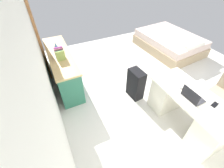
{
  "coord_description": "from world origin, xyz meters",
  "views": [
    {
      "loc": [
        -2.11,
        2.11,
        2.52
      ],
      "look_at": [
        -0.18,
        1.19,
        0.6
      ],
      "focal_mm": 24.98,
      "sensor_mm": 36.0,
      "label": 1
    }
  ],
  "objects_px": {
    "office_chair": "(222,97)",
    "credenza": "(63,68)",
    "desk": "(188,110)",
    "suitcase_black": "(136,84)",
    "figurine_small": "(56,45)",
    "computer_mouse": "(181,87)",
    "cell_phone_near_laptop": "(215,105)",
    "laptop": "(192,96)",
    "bed": "(169,42)"
  },
  "relations": [
    {
      "from": "laptop",
      "to": "cell_phone_near_laptop",
      "type": "distance_m",
      "value": 0.34
    },
    {
      "from": "desk",
      "to": "figurine_small",
      "type": "xyz_separation_m",
      "value": [
        2.46,
        1.69,
        0.46
      ]
    },
    {
      "from": "suitcase_black",
      "to": "computer_mouse",
      "type": "relative_size",
      "value": 6.68
    },
    {
      "from": "computer_mouse",
      "to": "figurine_small",
      "type": "bearing_deg",
      "value": 35.37
    },
    {
      "from": "computer_mouse",
      "to": "cell_phone_near_laptop",
      "type": "xyz_separation_m",
      "value": [
        -0.51,
        -0.19,
        -0.01
      ]
    },
    {
      "from": "desk",
      "to": "suitcase_black",
      "type": "height_order",
      "value": "desk"
    },
    {
      "from": "office_chair",
      "to": "laptop",
      "type": "distance_m",
      "value": 0.93
    },
    {
      "from": "credenza",
      "to": "cell_phone_near_laptop",
      "type": "height_order",
      "value": "credenza"
    },
    {
      "from": "credenza",
      "to": "desk",
      "type": "bearing_deg",
      "value": -141.6
    },
    {
      "from": "bed",
      "to": "suitcase_black",
      "type": "relative_size",
      "value": 2.99
    },
    {
      "from": "desk",
      "to": "figurine_small",
      "type": "relative_size",
      "value": 13.22
    },
    {
      "from": "cell_phone_near_laptop",
      "to": "laptop",
      "type": "bearing_deg",
      "value": 29.72
    },
    {
      "from": "office_chair",
      "to": "suitcase_black",
      "type": "xyz_separation_m",
      "value": [
        1.07,
        1.19,
        -0.09
      ]
    },
    {
      "from": "office_chair",
      "to": "computer_mouse",
      "type": "distance_m",
      "value": 0.93
    },
    {
      "from": "cell_phone_near_laptop",
      "to": "bed",
      "type": "bearing_deg",
      "value": -42.61
    },
    {
      "from": "desk",
      "to": "laptop",
      "type": "bearing_deg",
      "value": 97.29
    },
    {
      "from": "suitcase_black",
      "to": "cell_phone_near_laptop",
      "type": "xyz_separation_m",
      "value": [
        -1.26,
        -0.56,
        0.39
      ]
    },
    {
      "from": "laptop",
      "to": "cell_phone_near_laptop",
      "type": "xyz_separation_m",
      "value": [
        -0.25,
        -0.22,
        -0.04
      ]
    },
    {
      "from": "office_chair",
      "to": "bed",
      "type": "distance_m",
      "value": 2.51
    },
    {
      "from": "desk",
      "to": "computer_mouse",
      "type": "bearing_deg",
      "value": 12.19
    },
    {
      "from": "bed",
      "to": "laptop",
      "type": "xyz_separation_m",
      "value": [
        -2.3,
        1.71,
        0.53
      ]
    },
    {
      "from": "computer_mouse",
      "to": "figurine_small",
      "type": "height_order",
      "value": "figurine_small"
    },
    {
      "from": "laptop",
      "to": "figurine_small",
      "type": "height_order",
      "value": "laptop"
    },
    {
      "from": "desk",
      "to": "computer_mouse",
      "type": "height_order",
      "value": "computer_mouse"
    },
    {
      "from": "credenza",
      "to": "suitcase_black",
      "type": "relative_size",
      "value": 2.69
    },
    {
      "from": "desk",
      "to": "credenza",
      "type": "relative_size",
      "value": 0.81
    },
    {
      "from": "credenza",
      "to": "figurine_small",
      "type": "bearing_deg",
      "value": 0.27
    },
    {
      "from": "office_chair",
      "to": "bed",
      "type": "bearing_deg",
      "value": -19.95
    },
    {
      "from": "bed",
      "to": "figurine_small",
      "type": "height_order",
      "value": "figurine_small"
    },
    {
      "from": "office_chair",
      "to": "figurine_small",
      "type": "distance_m",
      "value": 3.55
    },
    {
      "from": "computer_mouse",
      "to": "desk",
      "type": "bearing_deg",
      "value": -169.05
    },
    {
      "from": "computer_mouse",
      "to": "figurine_small",
      "type": "relative_size",
      "value": 0.91
    },
    {
      "from": "bed",
      "to": "computer_mouse",
      "type": "distance_m",
      "value": 2.68
    },
    {
      "from": "office_chair",
      "to": "suitcase_black",
      "type": "distance_m",
      "value": 1.6
    },
    {
      "from": "credenza",
      "to": "bed",
      "type": "xyz_separation_m",
      "value": [
        0.15,
        -3.31,
        -0.15
      ]
    },
    {
      "from": "office_chair",
      "to": "figurine_small",
      "type": "relative_size",
      "value": 8.55
    },
    {
      "from": "computer_mouse",
      "to": "bed",
      "type": "bearing_deg",
      "value": -40.65
    },
    {
      "from": "office_chair",
      "to": "credenza",
      "type": "distance_m",
      "value": 3.3
    },
    {
      "from": "office_chair",
      "to": "suitcase_black",
      "type": "relative_size",
      "value": 1.41
    },
    {
      "from": "bed",
      "to": "figurine_small",
      "type": "bearing_deg",
      "value": 87.03
    },
    {
      "from": "suitcase_black",
      "to": "figurine_small",
      "type": "relative_size",
      "value": 6.07
    },
    {
      "from": "figurine_small",
      "to": "computer_mouse",
      "type": "bearing_deg",
      "value": -143.39
    },
    {
      "from": "credenza",
      "to": "suitcase_black",
      "type": "xyz_separation_m",
      "value": [
        -1.13,
        -1.27,
        -0.06
      ]
    },
    {
      "from": "credenza",
      "to": "laptop",
      "type": "height_order",
      "value": "laptop"
    },
    {
      "from": "credenza",
      "to": "computer_mouse",
      "type": "bearing_deg",
      "value": -139.01
    },
    {
      "from": "bed",
      "to": "figurine_small",
      "type": "relative_size",
      "value": 18.17
    },
    {
      "from": "desk",
      "to": "credenza",
      "type": "distance_m",
      "value": 2.72
    },
    {
      "from": "suitcase_black",
      "to": "computer_mouse",
      "type": "height_order",
      "value": "computer_mouse"
    },
    {
      "from": "suitcase_black",
      "to": "office_chair",
      "type": "bearing_deg",
      "value": -136.83
    },
    {
      "from": "computer_mouse",
      "to": "office_chair",
      "type": "bearing_deg",
      "value": -112.37
    }
  ]
}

